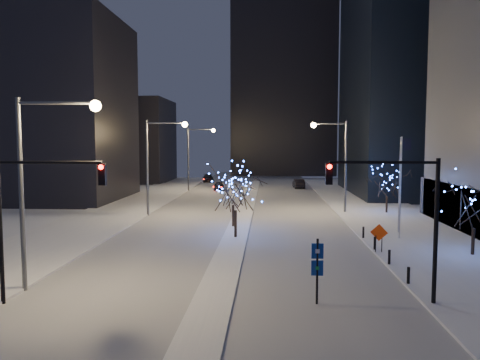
# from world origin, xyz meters

# --- Properties ---
(ground) EXTENTS (160.00, 160.00, 0.00)m
(ground) POSITION_xyz_m (0.00, 0.00, 0.00)
(ground) COLOR white
(ground) RESTS_ON ground
(road) EXTENTS (20.00, 130.00, 0.02)m
(road) POSITION_xyz_m (0.00, 35.00, 0.01)
(road) COLOR #ABAFBA
(road) RESTS_ON ground
(median) EXTENTS (2.00, 80.00, 0.15)m
(median) POSITION_xyz_m (0.00, 30.00, 0.07)
(median) COLOR white
(median) RESTS_ON ground
(east_sidewalk) EXTENTS (10.00, 90.00, 0.15)m
(east_sidewalk) POSITION_xyz_m (15.00, 20.00, 0.07)
(east_sidewalk) COLOR white
(east_sidewalk) RESTS_ON ground
(west_sidewalk) EXTENTS (8.00, 90.00, 0.15)m
(west_sidewalk) POSITION_xyz_m (-14.00, 20.00, 0.07)
(west_sidewalk) COLOR white
(west_sidewalk) RESTS_ON ground
(filler_west_near) EXTENTS (22.00, 18.00, 24.00)m
(filler_west_near) POSITION_xyz_m (-28.00, 40.00, 12.00)
(filler_west_near) COLOR black
(filler_west_near) RESTS_ON ground
(filler_west_far) EXTENTS (18.00, 16.00, 16.00)m
(filler_west_far) POSITION_xyz_m (-26.00, 70.00, 8.00)
(filler_west_far) COLOR black
(filler_west_far) RESTS_ON ground
(horizon_block) EXTENTS (24.00, 14.00, 42.00)m
(horizon_block) POSITION_xyz_m (6.00, 92.00, 21.00)
(horizon_block) COLOR black
(horizon_block) RESTS_ON ground
(street_lamp_w_near) EXTENTS (4.40, 0.56, 10.00)m
(street_lamp_w_near) POSITION_xyz_m (-8.94, 2.00, 6.50)
(street_lamp_w_near) COLOR #595E66
(street_lamp_w_near) RESTS_ON ground
(street_lamp_w_mid) EXTENTS (4.40, 0.56, 10.00)m
(street_lamp_w_mid) POSITION_xyz_m (-8.94, 27.00, 6.50)
(street_lamp_w_mid) COLOR #595E66
(street_lamp_w_mid) RESTS_ON ground
(street_lamp_w_far) EXTENTS (4.40, 0.56, 10.00)m
(street_lamp_w_far) POSITION_xyz_m (-8.94, 52.00, 6.50)
(street_lamp_w_far) COLOR #595E66
(street_lamp_w_far) RESTS_ON ground
(street_lamp_east) EXTENTS (3.90, 0.56, 10.00)m
(street_lamp_east) POSITION_xyz_m (10.08, 30.00, 6.45)
(street_lamp_east) COLOR #595E66
(street_lamp_east) RESTS_ON ground
(traffic_signal_west) EXTENTS (5.26, 0.43, 7.00)m
(traffic_signal_west) POSITION_xyz_m (-8.44, -0.00, 4.76)
(traffic_signal_west) COLOR black
(traffic_signal_west) RESTS_ON ground
(traffic_signal_east) EXTENTS (5.26, 0.43, 7.00)m
(traffic_signal_east) POSITION_xyz_m (8.94, 1.00, 4.76)
(traffic_signal_east) COLOR black
(traffic_signal_east) RESTS_ON ground
(flagpoles) EXTENTS (1.35, 2.60, 8.00)m
(flagpoles) POSITION_xyz_m (13.37, 17.25, 4.80)
(flagpoles) COLOR silver
(flagpoles) RESTS_ON east_sidewalk
(bollards) EXTENTS (0.16, 12.16, 0.90)m
(bollards) POSITION_xyz_m (10.20, 10.00, 0.60)
(bollards) COLOR black
(bollards) RESTS_ON east_sidewalk
(car_near) EXTENTS (2.04, 4.18, 1.37)m
(car_near) POSITION_xyz_m (-5.33, 53.45, 0.69)
(car_near) COLOR black
(car_near) RESTS_ON ground
(car_mid) EXTENTS (1.92, 4.70, 1.52)m
(car_mid) POSITION_xyz_m (7.73, 57.48, 0.76)
(car_mid) COLOR black
(car_mid) RESTS_ON ground
(car_far) EXTENTS (2.78, 5.22, 1.44)m
(car_far) POSITION_xyz_m (-9.00, 68.47, 0.72)
(car_far) COLOR black
(car_far) RESTS_ON ground
(holiday_tree_median_near) EXTENTS (4.85, 4.85, 5.95)m
(holiday_tree_median_near) POSITION_xyz_m (0.05, 15.81, 4.02)
(holiday_tree_median_near) COLOR black
(holiday_tree_median_near) RESTS_ON median
(holiday_tree_median_far) EXTENTS (4.76, 4.76, 4.91)m
(holiday_tree_median_far) POSITION_xyz_m (-0.50, 20.55, 3.42)
(holiday_tree_median_far) COLOR black
(holiday_tree_median_far) RESTS_ON median
(holiday_tree_plaza_near) EXTENTS (5.35, 5.35, 5.53)m
(holiday_tree_plaza_near) POSITION_xyz_m (16.49, 10.93, 3.64)
(holiday_tree_plaza_near) COLOR black
(holiday_tree_plaza_near) RESTS_ON east_sidewalk
(holiday_tree_plaza_far) EXTENTS (4.62, 4.62, 5.21)m
(holiday_tree_plaza_far) POSITION_xyz_m (15.44, 29.83, 3.45)
(holiday_tree_plaza_far) COLOR black
(holiday_tree_plaza_far) RESTS_ON east_sidewalk
(wayfinding_sign) EXTENTS (0.56, 0.11, 3.18)m
(wayfinding_sign) POSITION_xyz_m (5.00, 0.87, 1.95)
(wayfinding_sign) COLOR black
(wayfinding_sign) RESTS_ON ground
(construction_sign) EXTENTS (1.14, 0.42, 1.96)m
(construction_sign) POSITION_xyz_m (10.30, 11.24, 1.33)
(construction_sign) COLOR black
(construction_sign) RESTS_ON east_sidewalk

